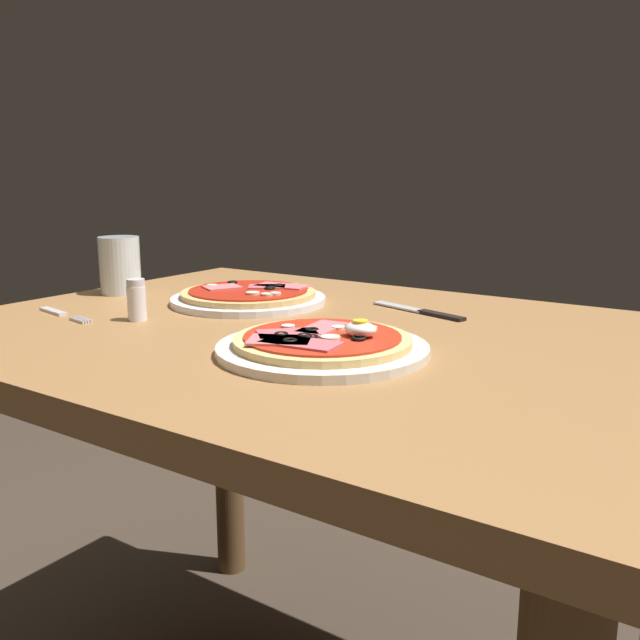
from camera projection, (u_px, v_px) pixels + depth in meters
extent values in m
cube|color=olive|center=(307.00, 341.00, 1.07)|extent=(1.11, 0.84, 0.04)
cylinder|color=brown|center=(228.00, 435.00, 1.71)|extent=(0.07, 0.07, 0.72)
cylinder|color=silver|center=(322.00, 349.00, 0.92)|extent=(0.28, 0.28, 0.01)
cylinder|color=#DBB26B|center=(322.00, 341.00, 0.91)|extent=(0.24, 0.24, 0.01)
cylinder|color=#B72D19|center=(322.00, 336.00, 0.91)|extent=(0.21, 0.21, 0.00)
torus|color=black|center=(311.00, 337.00, 0.89)|extent=(0.02, 0.02, 0.00)
torus|color=black|center=(358.00, 339.00, 0.89)|extent=(0.02, 0.02, 0.00)
torus|color=black|center=(305.00, 336.00, 0.90)|extent=(0.02, 0.02, 0.00)
torus|color=black|center=(290.00, 341.00, 0.87)|extent=(0.02, 0.02, 0.00)
torus|color=black|center=(312.00, 330.00, 0.93)|extent=(0.02, 0.02, 0.00)
torus|color=black|center=(281.00, 334.00, 0.91)|extent=(0.02, 0.02, 0.00)
cube|color=#D16B70|center=(322.00, 328.00, 0.95)|extent=(0.05, 0.09, 0.00)
cube|color=#C65B66|center=(288.00, 334.00, 0.91)|extent=(0.09, 0.09, 0.00)
cube|color=#D16B70|center=(279.00, 340.00, 0.88)|extent=(0.09, 0.08, 0.00)
cube|color=#C65B66|center=(301.00, 343.00, 0.87)|extent=(0.10, 0.06, 0.00)
cylinder|color=beige|center=(330.00, 338.00, 0.89)|extent=(0.03, 0.03, 0.00)
cylinder|color=beige|center=(370.00, 328.00, 0.94)|extent=(0.02, 0.02, 0.00)
cylinder|color=beige|center=(338.00, 328.00, 0.95)|extent=(0.02, 0.02, 0.00)
cylinder|color=beige|center=(288.00, 326.00, 0.95)|extent=(0.02, 0.02, 0.00)
ellipsoid|color=white|center=(360.00, 329.00, 0.90)|extent=(0.04, 0.03, 0.02)
cylinder|color=yellow|center=(360.00, 322.00, 0.90)|extent=(0.02, 0.02, 0.00)
cylinder|color=white|center=(248.00, 300.00, 1.26)|extent=(0.28, 0.28, 0.01)
cylinder|color=tan|center=(248.00, 294.00, 1.26)|extent=(0.24, 0.24, 0.01)
cylinder|color=#A82314|center=(248.00, 290.00, 1.25)|extent=(0.21, 0.21, 0.00)
torus|color=black|center=(279.00, 285.00, 1.29)|extent=(0.02, 0.02, 0.00)
torus|color=black|center=(272.00, 288.00, 1.26)|extent=(0.02, 0.02, 0.00)
torus|color=black|center=(270.00, 288.00, 1.26)|extent=(0.02, 0.02, 0.00)
torus|color=black|center=(233.00, 282.00, 1.32)|extent=(0.02, 0.02, 0.00)
cube|color=#D16B70|center=(282.00, 286.00, 1.28)|extent=(0.10, 0.07, 0.00)
cube|color=#D16B70|center=(222.00, 287.00, 1.27)|extent=(0.07, 0.08, 0.00)
cube|color=#C65B66|center=(267.00, 287.00, 1.27)|extent=(0.08, 0.07, 0.00)
cylinder|color=beige|center=(275.00, 294.00, 1.20)|extent=(0.02, 0.02, 0.00)
cylinder|color=beige|center=(267.00, 294.00, 1.19)|extent=(0.02, 0.02, 0.00)
cylinder|color=beige|center=(212.00, 286.00, 1.28)|extent=(0.02, 0.02, 0.00)
cylinder|color=beige|center=(253.00, 293.00, 1.21)|extent=(0.02, 0.02, 0.00)
cylinder|color=silver|center=(120.00, 265.00, 1.35)|extent=(0.08, 0.08, 0.11)
cylinder|color=silver|center=(121.00, 275.00, 1.35)|extent=(0.07, 0.07, 0.07)
cube|color=silver|center=(53.00, 311.00, 1.18)|extent=(0.08, 0.03, 0.00)
cube|color=silver|center=(76.00, 321.00, 1.10)|extent=(0.04, 0.01, 0.00)
cube|color=silver|center=(79.00, 320.00, 1.11)|extent=(0.04, 0.01, 0.00)
cube|color=silver|center=(82.00, 320.00, 1.11)|extent=(0.04, 0.01, 0.00)
cube|color=silver|center=(84.00, 319.00, 1.11)|extent=(0.04, 0.01, 0.00)
cube|color=silver|center=(399.00, 307.00, 1.21)|extent=(0.11, 0.05, 0.00)
cube|color=black|center=(441.00, 315.00, 1.14)|extent=(0.09, 0.04, 0.01)
cylinder|color=white|center=(137.00, 304.00, 1.11)|extent=(0.03, 0.03, 0.05)
cylinder|color=silver|center=(136.00, 283.00, 1.10)|extent=(0.03, 0.03, 0.01)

